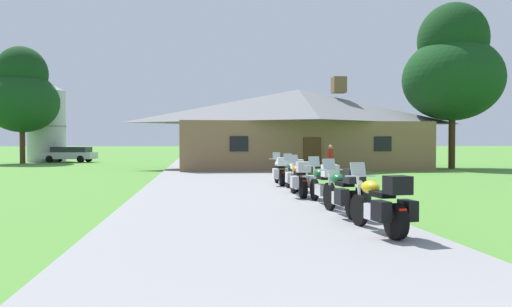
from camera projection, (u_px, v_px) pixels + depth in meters
ground_plane at (224, 182)px, 21.21m from camera, size 500.00×500.00×0.00m
asphalt_driveway at (226, 186)px, 19.23m from camera, size 6.40×80.00×0.06m
motorcycle_yellow_nearest_to_camera at (383, 205)px, 8.81m from camera, size 0.87×2.08×1.30m
motorcycle_green_second_in_row at (345, 192)px, 11.06m from camera, size 0.83×2.08×1.30m
motorcycle_green_third_in_row at (323, 184)px, 13.21m from camera, size 0.66×2.08×1.30m
motorcycle_orange_fourth_in_row at (300, 179)px, 15.06m from camera, size 0.72×2.08×1.30m
motorcycle_green_fifth_in_row at (294, 175)px, 17.05m from camera, size 0.73×2.08×1.30m
motorcycle_white_farthest_in_row at (280, 171)px, 19.22m from camera, size 0.73×2.08×1.30m
stone_lodge at (298, 128)px, 32.73m from camera, size 16.78×8.43×6.32m
bystander_red_shirt_near_lodge at (330, 158)px, 26.24m from camera, size 0.40×0.44×1.67m
tree_right_of_lodge at (452, 67)px, 32.55m from camera, size 6.65×6.65×11.27m
tree_left_far at (22, 93)px, 40.64m from camera, size 6.08×6.08×9.96m
metal_silo_distant at (47, 122)px, 45.06m from camera, size 3.54×3.54×7.50m
parked_silver_suv_far_left at (70, 154)px, 43.38m from camera, size 4.86×2.66×1.40m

